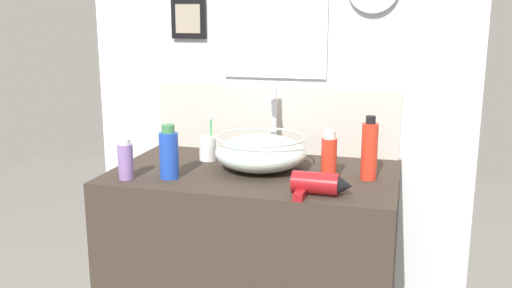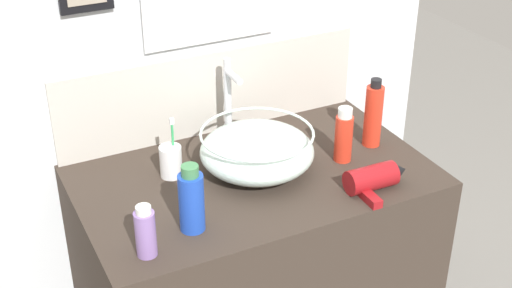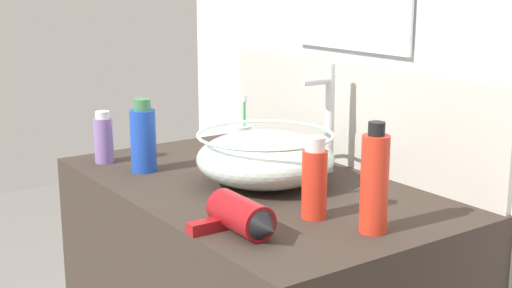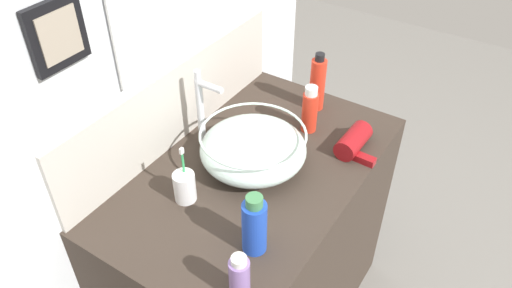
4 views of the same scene
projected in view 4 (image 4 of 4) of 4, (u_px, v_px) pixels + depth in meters
name	position (u px, v px, depth m)	size (l,w,h in m)	color
vanity_counter	(255.00, 253.00, 1.83)	(1.02, 0.62, 0.82)	#382D26
back_panel	(155.00, 5.00, 1.41)	(1.58, 0.09, 2.58)	silver
glass_bowl_sink	(253.00, 148.00, 1.54)	(0.33, 0.33, 0.13)	silver
faucet	(202.00, 105.00, 1.57)	(0.02, 0.10, 0.28)	silver
hair_drier	(356.00, 139.00, 1.63)	(0.19, 0.13, 0.07)	maroon
toothbrush_cup	(185.00, 186.00, 1.44)	(0.06, 0.06, 0.18)	white
shampoo_bottle	(310.00, 110.00, 1.68)	(0.05, 0.05, 0.17)	red
lotion_bottle	(254.00, 225.00, 1.27)	(0.07, 0.07, 0.19)	blue
soap_dispenser	(316.00, 83.00, 1.77)	(0.06, 0.06, 0.22)	red
spray_bottle	(239.00, 278.00, 1.17)	(0.05, 0.05, 0.14)	#8C6BB2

